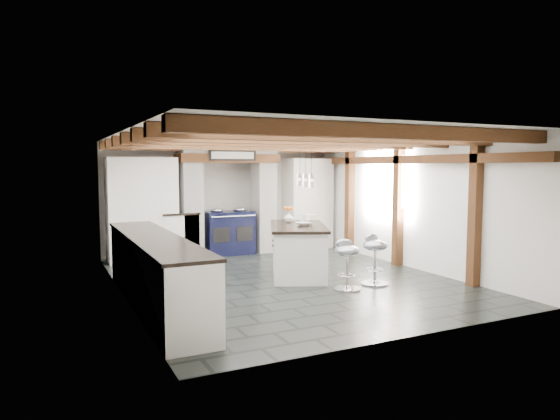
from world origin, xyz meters
name	(u,v)px	position (x,y,z in m)	size (l,w,h in m)	color
ground	(285,280)	(0.00, 0.00, 0.00)	(6.00, 6.00, 0.00)	black
room_shell	(220,209)	(-0.61, 1.42, 1.07)	(6.00, 6.03, 6.00)	white
range_cooker	(228,232)	(0.00, 2.68, 0.47)	(1.00, 0.63, 0.99)	black
kitchen_island	(298,249)	(0.37, 0.26, 0.43)	(1.52, 1.93, 1.13)	white
bar_stool_near	(374,253)	(1.11, -0.87, 0.49)	(0.45, 0.45, 0.79)	silver
bar_stool_far	(347,259)	(0.54, -0.96, 0.47)	(0.46, 0.46, 0.75)	silver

